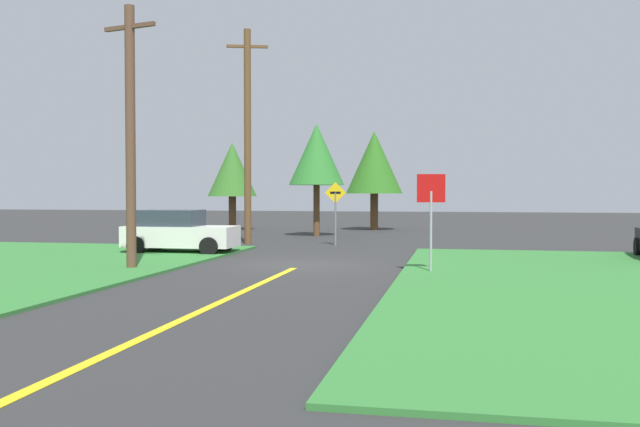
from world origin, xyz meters
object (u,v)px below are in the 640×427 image
object	(u,v)px
oak_tree_right	(232,170)
oak_tree_left	(317,155)
stop_sign	(431,203)
parked_car_near_building	(178,232)
utility_pole_near	(130,134)
direction_sign	(335,206)
utility_pole_mid	(248,135)
pine_tree_center	(374,163)

from	to	relation	value
oak_tree_right	oak_tree_left	bearing A→B (deg)	-38.08
stop_sign	oak_tree_left	size ratio (longest dim) A/B	0.48
parked_car_near_building	utility_pole_near	bearing A→B (deg)	-82.02
parked_car_near_building	utility_pole_near	distance (m)	6.25
direction_sign	parked_car_near_building	bearing A→B (deg)	-136.05
utility_pole_mid	direction_sign	size ratio (longest dim) A/B	3.46
oak_tree_left	direction_sign	bearing A→B (deg)	-71.14
stop_sign	parked_car_near_building	xyz separation A→B (m)	(-9.42, 4.58, -1.16)
direction_sign	pine_tree_center	bearing A→B (deg)	89.32
utility_pole_near	utility_pole_mid	bearing A→B (deg)	88.18
parked_car_near_building	oak_tree_left	size ratio (longest dim) A/B	0.71
stop_sign	pine_tree_center	world-z (taller)	pine_tree_center
utility_pole_near	oak_tree_left	xyz separation A→B (m)	(2.16, 16.27, 0.23)
direction_sign	oak_tree_right	bearing A→B (deg)	127.12
utility_pole_near	stop_sign	bearing A→B (deg)	5.04
oak_tree_right	utility_pole_mid	bearing A→B (deg)	-68.08
direction_sign	pine_tree_center	size ratio (longest dim) A/B	0.46
direction_sign	oak_tree_left	distance (m)	6.89
parked_car_near_building	oak_tree_left	xyz separation A→B (m)	(2.97, 10.93, 3.39)
stop_sign	utility_pole_mid	size ratio (longest dim) A/B	0.30
pine_tree_center	parked_car_near_building	bearing A→B (deg)	-106.68
pine_tree_center	oak_tree_right	distance (m)	8.56
stop_sign	parked_car_near_building	bearing A→B (deg)	-36.27
direction_sign	oak_tree_right	xyz separation A→B (m)	(-8.27, 10.92, 1.93)
stop_sign	pine_tree_center	bearing A→B (deg)	-89.43
oak_tree_left	pine_tree_center	distance (m)	6.77
utility_pole_mid	oak_tree_left	size ratio (longest dim) A/B	1.61
utility_pole_near	utility_pole_mid	size ratio (longest dim) A/B	0.82
stop_sign	pine_tree_center	xyz separation A→B (m)	(-4.23, 21.90, 2.06)
parked_car_near_building	direction_sign	xyz separation A→B (m)	(5.05, 4.86, 0.88)
stop_sign	oak_tree_left	world-z (taller)	oak_tree_left
parked_car_near_building	utility_pole_near	size ratio (longest dim) A/B	0.53
stop_sign	oak_tree_right	size ratio (longest dim) A/B	0.53
direction_sign	oak_tree_left	size ratio (longest dim) A/B	0.47
utility_pole_near	parked_car_near_building	bearing A→B (deg)	98.63
utility_pole_mid	direction_sign	xyz separation A→B (m)	(3.91, -0.10, -3.10)
stop_sign	utility_pole_mid	world-z (taller)	utility_pole_mid
stop_sign	parked_car_near_building	world-z (taller)	stop_sign
stop_sign	oak_tree_right	xyz separation A→B (m)	(-12.64, 20.36, 1.65)
direction_sign	utility_pole_near	bearing A→B (deg)	-112.55
parked_car_near_building	stop_sign	bearing A→B (deg)	-26.56
parked_car_near_building	oak_tree_left	distance (m)	11.83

